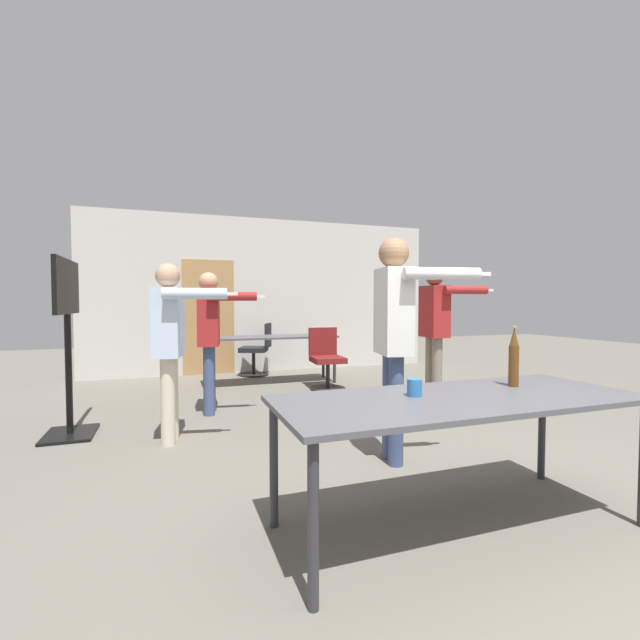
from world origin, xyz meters
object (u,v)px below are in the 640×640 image
Objects in this scene: tv_screen at (67,330)px; office_chair_far_right at (258,351)px; person_left_plaid at (210,329)px; person_right_polo at (435,321)px; person_near_casual at (170,335)px; person_far_watching at (395,325)px; beer_bottle at (514,358)px; office_chair_far_left at (326,361)px; drink_cup at (414,388)px.

office_chair_far_right is (2.39, 2.79, -0.60)m from tv_screen.
tv_screen is 1.43m from person_left_plaid.
person_right_polo is at bearing -89.36° from tv_screen.
person_near_casual is at bearing -119.63° from tv_screen.
person_right_polo reaches higher than office_chair_far_right.
beer_bottle is at bearing 32.58° from person_far_watching.
person_right_polo is 2.28m from person_far_watching.
person_right_polo is at bearing 65.28° from beer_bottle.
person_far_watching is 2.41m from person_left_plaid.
beer_bottle is (2.06, -1.99, -0.06)m from person_near_casual.
office_chair_far_left is at bearing -67.58° from tv_screen.
person_right_polo is 1.92× the size of office_chair_far_left.
office_chair_far_left is 3.85m from beer_bottle.
drink_cup is (1.31, -2.03, -0.19)m from person_near_casual.
drink_cup is at bearing -12.13° from person_far_watching.
office_chair_far_right is 9.36× the size of drink_cup.
tv_screen is 3.10m from person_far_watching.
person_left_plaid is at bearing 165.78° from person_near_casual.
person_right_polo is 0.96× the size of person_far_watching.
person_far_watching reaches higher than drink_cup.
tv_screen is 1.88× the size of office_chair_far_left.
person_far_watching reaches higher than beer_bottle.
person_near_casual is at bearing -73.20° from person_right_polo.
person_near_casual is 3.67m from office_chair_far_right.
office_chair_far_right is at bearing 96.38° from beer_bottle.
person_far_watching is 3.04m from office_chair_far_left.
person_left_plaid is 16.64× the size of drink_cup.
person_near_casual is 2.86m from beer_bottle.
office_chair_far_left is 9.21× the size of drink_cup.
person_left_plaid is 2.65m from office_chair_far_right.
person_far_watching reaches higher than tv_screen.
person_near_casual is 0.91× the size of person_far_watching.
person_left_plaid is 1.81× the size of office_chair_far_left.
person_right_polo is 1.89× the size of office_chair_far_right.
person_near_casual reaches higher than office_chair_far_right.
person_near_casual is 16.73× the size of drink_cup.
tv_screen is 4.42× the size of beer_bottle.
person_left_plaid is (-2.80, 0.36, -0.07)m from person_right_polo.
person_far_watching is 4.48m from office_chair_far_right.
person_left_plaid is at bearing 177.61° from office_chair_far_right.
office_chair_far_left is at bearing 87.89° from beer_bottle.
person_far_watching is at bearing -35.73° from person_right_polo.
tv_screen is at bearing -108.85° from person_near_casual.
office_chair_far_right reaches higher than office_chair_far_left.
drink_cup is (-0.75, -0.04, -0.13)m from beer_bottle.
person_far_watching is at bearing 67.84° from person_near_casual.
tv_screen is 1.04× the size of person_left_plaid.
tv_screen reaches higher than office_chair_far_left.
office_chair_far_left is 2.35× the size of beer_bottle.
person_right_polo is 2.82m from person_left_plaid.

